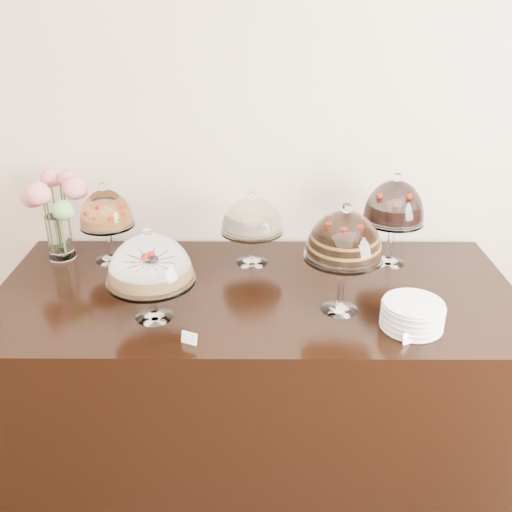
{
  "coord_description": "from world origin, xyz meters",
  "views": [
    {
      "loc": [
        0.12,
        0.33,
        2.06
      ],
      "look_at": [
        0.11,
        2.4,
        1.08
      ],
      "focal_mm": 40.0,
      "sensor_mm": 36.0,
      "label": 1
    }
  ],
  "objects_px": {
    "cake_stand_dark_choco": "(394,205)",
    "plate_stack": "(412,315)",
    "cake_stand_choco_layer": "(344,239)",
    "cake_stand_fruit_tart": "(106,212)",
    "cake_stand_sugar_sponge": "(150,263)",
    "cake_stand_cheesecake": "(252,218)",
    "display_counter": "(256,375)",
    "flower_vase": "(55,206)"
  },
  "relations": [
    {
      "from": "cake_stand_dark_choco",
      "to": "plate_stack",
      "type": "bearing_deg",
      "value": -92.99
    },
    {
      "from": "cake_stand_choco_layer",
      "to": "cake_stand_fruit_tart",
      "type": "height_order",
      "value": "cake_stand_choco_layer"
    },
    {
      "from": "cake_stand_dark_choco",
      "to": "cake_stand_sugar_sponge",
      "type": "bearing_deg",
      "value": -154.22
    },
    {
      "from": "cake_stand_choco_layer",
      "to": "cake_stand_fruit_tart",
      "type": "bearing_deg",
      "value": 156.08
    },
    {
      "from": "cake_stand_dark_choco",
      "to": "plate_stack",
      "type": "xyz_separation_m",
      "value": [
        -0.03,
        -0.56,
        -0.23
      ]
    },
    {
      "from": "cake_stand_sugar_sponge",
      "to": "cake_stand_cheesecake",
      "type": "relative_size",
      "value": 1.08
    },
    {
      "from": "cake_stand_fruit_tart",
      "to": "plate_stack",
      "type": "distance_m",
      "value": 1.4
    },
    {
      "from": "display_counter",
      "to": "cake_stand_cheesecake",
      "type": "distance_m",
      "value": 0.72
    },
    {
      "from": "cake_stand_choco_layer",
      "to": "cake_stand_dark_choco",
      "type": "bearing_deg",
      "value": 56.58
    },
    {
      "from": "cake_stand_fruit_tart",
      "to": "cake_stand_choco_layer",
      "type": "bearing_deg",
      "value": -23.92
    },
    {
      "from": "cake_stand_sugar_sponge",
      "to": "cake_stand_fruit_tart",
      "type": "xyz_separation_m",
      "value": [
        -0.29,
        0.51,
        0.01
      ]
    },
    {
      "from": "display_counter",
      "to": "cake_stand_choco_layer",
      "type": "xyz_separation_m",
      "value": [
        0.33,
        -0.16,
        0.75
      ]
    },
    {
      "from": "display_counter",
      "to": "cake_stand_dark_choco",
      "type": "relative_size",
      "value": 5.1
    },
    {
      "from": "cake_stand_sugar_sponge",
      "to": "cake_stand_choco_layer",
      "type": "xyz_separation_m",
      "value": [
        0.73,
        0.06,
        0.07
      ]
    },
    {
      "from": "cake_stand_sugar_sponge",
      "to": "cake_stand_choco_layer",
      "type": "distance_m",
      "value": 0.73
    },
    {
      "from": "cake_stand_choco_layer",
      "to": "cake_stand_cheesecake",
      "type": "relative_size",
      "value": 1.29
    },
    {
      "from": "cake_stand_fruit_tart",
      "to": "plate_stack",
      "type": "height_order",
      "value": "cake_stand_fruit_tart"
    },
    {
      "from": "display_counter",
      "to": "cake_stand_choco_layer",
      "type": "bearing_deg",
      "value": -26.06
    },
    {
      "from": "display_counter",
      "to": "cake_stand_fruit_tart",
      "type": "relative_size",
      "value": 5.8
    },
    {
      "from": "cake_stand_sugar_sponge",
      "to": "cake_stand_cheesecake",
      "type": "bearing_deg",
      "value": 52.28
    },
    {
      "from": "plate_stack",
      "to": "cake_stand_fruit_tart",
      "type": "bearing_deg",
      "value": 155.4
    },
    {
      "from": "display_counter",
      "to": "cake_stand_cheesecake",
      "type": "relative_size",
      "value": 6.3
    },
    {
      "from": "cake_stand_choco_layer",
      "to": "cake_stand_fruit_tart",
      "type": "relative_size",
      "value": 1.18
    },
    {
      "from": "flower_vase",
      "to": "display_counter",
      "type": "bearing_deg",
      "value": -18.81
    },
    {
      "from": "display_counter",
      "to": "cake_stand_fruit_tart",
      "type": "xyz_separation_m",
      "value": [
        -0.68,
        0.29,
        0.69
      ]
    },
    {
      "from": "cake_stand_cheesecake",
      "to": "cake_stand_sugar_sponge",
      "type": "bearing_deg",
      "value": -127.72
    },
    {
      "from": "cake_stand_choco_layer",
      "to": "flower_vase",
      "type": "height_order",
      "value": "cake_stand_choco_layer"
    },
    {
      "from": "display_counter",
      "to": "flower_vase",
      "type": "bearing_deg",
      "value": 161.19
    },
    {
      "from": "cake_stand_dark_choco",
      "to": "cake_stand_fruit_tart",
      "type": "relative_size",
      "value": 1.14
    },
    {
      "from": "cake_stand_sugar_sponge",
      "to": "cake_stand_fruit_tart",
      "type": "height_order",
      "value": "cake_stand_fruit_tart"
    },
    {
      "from": "cake_stand_dark_choco",
      "to": "plate_stack",
      "type": "distance_m",
      "value": 0.6
    },
    {
      "from": "cake_stand_choco_layer",
      "to": "cake_stand_fruit_tart",
      "type": "distance_m",
      "value": 1.11
    },
    {
      "from": "display_counter",
      "to": "cake_stand_cheesecake",
      "type": "height_order",
      "value": "cake_stand_cheesecake"
    },
    {
      "from": "cake_stand_cheesecake",
      "to": "cake_stand_fruit_tart",
      "type": "relative_size",
      "value": 0.92
    },
    {
      "from": "cake_stand_cheesecake",
      "to": "cake_stand_fruit_tart",
      "type": "height_order",
      "value": "cake_stand_fruit_tart"
    },
    {
      "from": "display_counter",
      "to": "cake_stand_sugar_sponge",
      "type": "distance_m",
      "value": 0.82
    },
    {
      "from": "cake_stand_dark_choco",
      "to": "flower_vase",
      "type": "relative_size",
      "value": 1.08
    },
    {
      "from": "cake_stand_dark_choco",
      "to": "flower_vase",
      "type": "xyz_separation_m",
      "value": [
        -1.53,
        0.05,
        -0.02
      ]
    },
    {
      "from": "display_counter",
      "to": "cake_stand_dark_choco",
      "type": "height_order",
      "value": "cake_stand_dark_choco"
    },
    {
      "from": "cake_stand_fruit_tart",
      "to": "flower_vase",
      "type": "relative_size",
      "value": 0.95
    },
    {
      "from": "cake_stand_fruit_tart",
      "to": "plate_stack",
      "type": "bearing_deg",
      "value": -24.6
    },
    {
      "from": "cake_stand_cheesecake",
      "to": "display_counter",
      "type": "bearing_deg",
      "value": -85.56
    }
  ]
}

